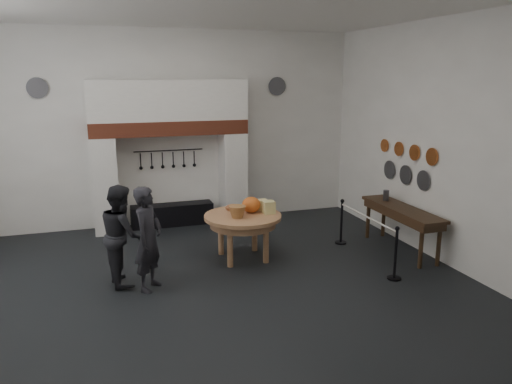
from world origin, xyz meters
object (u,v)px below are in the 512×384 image
object	(u,v)px
work_table	(243,217)
barrier_post_near	(396,255)
visitor_far	(122,235)
barrier_post_far	(341,223)
side_table	(402,209)
iron_range	(172,215)
visitor_near	(148,239)

from	to	relation	value
work_table	barrier_post_near	distance (m)	2.87
visitor_far	barrier_post_far	world-z (taller)	visitor_far
side_table	barrier_post_near	xyz separation A→B (m)	(-0.92, -1.23, -0.42)
iron_range	barrier_post_near	xyz separation A→B (m)	(3.18, -4.43, 0.20)
side_table	barrier_post_far	distance (m)	1.27
work_table	barrier_post_far	distance (m)	2.26
work_table	iron_range	bearing A→B (deg)	109.97
work_table	side_table	size ratio (longest dim) A/B	0.67
work_table	visitor_near	world-z (taller)	visitor_near
visitor_near	side_table	size ratio (longest dim) A/B	0.79
visitor_far	barrier_post_far	size ratio (longest dim) A/B	1.90
visitor_far	side_table	distance (m)	5.40
work_table	visitor_near	xyz separation A→B (m)	(-1.86, -0.87, 0.03)
barrier_post_near	barrier_post_far	xyz separation A→B (m)	(0.00, 2.00, 0.00)
iron_range	barrier_post_near	world-z (taller)	barrier_post_near
visitor_near	visitor_far	xyz separation A→B (m)	(-0.40, 0.40, -0.02)
iron_range	work_table	xyz separation A→B (m)	(0.96, -2.65, 0.59)
visitor_far	side_table	bearing A→B (deg)	-98.96
work_table	barrier_post_far	bearing A→B (deg)	5.51
work_table	side_table	world-z (taller)	side_table
iron_range	work_table	world-z (taller)	work_table
visitor_far	iron_range	bearing A→B (deg)	-30.71
visitor_far	side_table	size ratio (longest dim) A/B	0.78
visitor_near	barrier_post_near	size ratio (longest dim) A/B	1.93
visitor_near	barrier_post_near	bearing A→B (deg)	-70.42
iron_range	visitor_far	world-z (taller)	visitor_far
barrier_post_far	side_table	bearing A→B (deg)	-39.86
iron_range	barrier_post_near	bearing A→B (deg)	-54.36
iron_range	barrier_post_near	distance (m)	5.46
iron_range	side_table	distance (m)	5.24
visitor_far	barrier_post_near	bearing A→B (deg)	-114.42
side_table	barrier_post_far	xyz separation A→B (m)	(-0.92, 0.77, -0.42)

